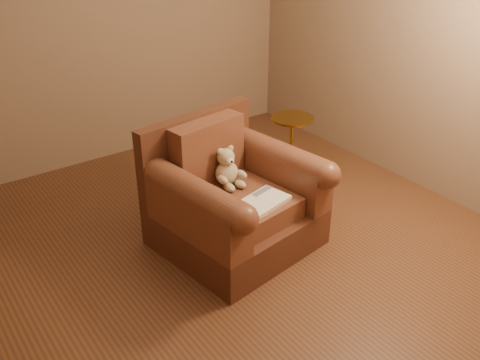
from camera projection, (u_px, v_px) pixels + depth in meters
floor at (224, 245)px, 4.11m from camera, size 4.00×4.00×0.00m
room at (220, 16)px, 3.29m from camera, size 4.02×4.02×2.71m
armchair at (232, 200)px, 3.99m from camera, size 1.18×1.13×0.94m
teddy_bear at (228, 171)px, 3.97m from camera, size 0.22×0.25×0.31m
guidebook at (262, 202)px, 3.76m from camera, size 0.44×0.32×0.03m
side_table at (291, 143)px, 5.05m from camera, size 0.40×0.40×0.56m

